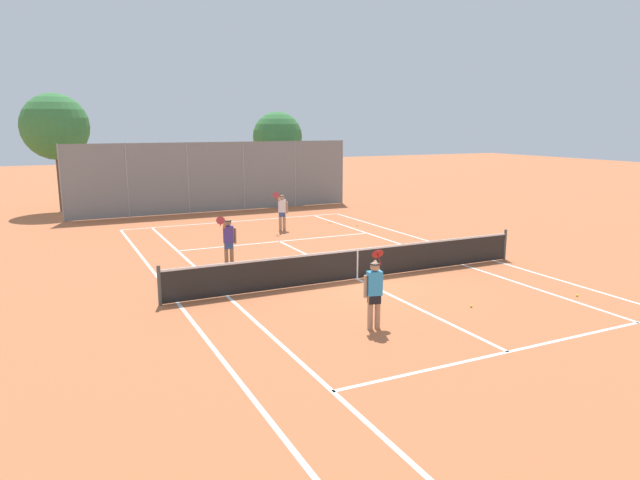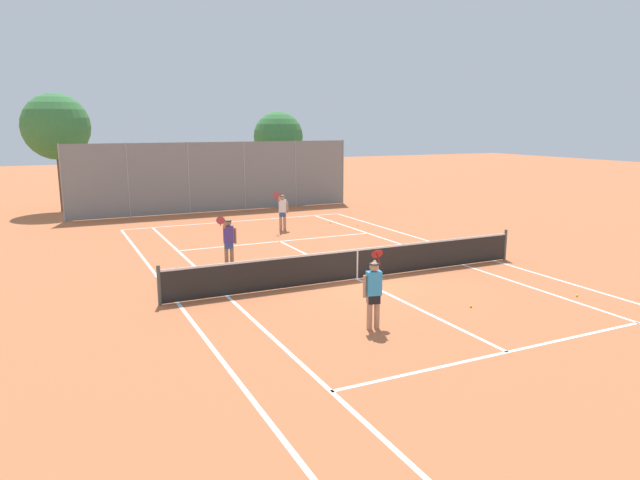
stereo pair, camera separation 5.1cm
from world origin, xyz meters
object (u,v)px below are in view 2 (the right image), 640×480
tennis_net (357,263)px  loose_tennis_ball_3 (330,223)px  loose_tennis_ball_2 (358,225)px  player_near_side (374,290)px  loose_tennis_ball_0 (317,257)px  loose_tennis_ball_1 (471,306)px  loose_tennis_ball_4 (577,296)px  player_far_left (229,239)px  tree_behind_right (278,138)px  tree_behind_left (55,128)px  player_far_right (282,210)px

tennis_net → loose_tennis_ball_3: tennis_net is taller
loose_tennis_ball_2 → player_near_side: bearing=-118.0°
loose_tennis_ball_0 → loose_tennis_ball_1: (1.23, -6.77, 0.00)m
tennis_net → loose_tennis_ball_1: bearing=-70.9°
player_near_side → loose_tennis_ball_4: size_ratio=26.88×
player_far_left → tree_behind_right: bearing=62.8°
loose_tennis_ball_1 → loose_tennis_ball_3: size_ratio=1.00×
loose_tennis_ball_4 → loose_tennis_ball_1: bearing=170.8°
tree_behind_right → tennis_net: bearing=-104.5°
loose_tennis_ball_2 → tree_behind_right: 11.04m
player_near_side → tree_behind_left: 24.24m
tennis_net → player_far_left: player_far_left is taller
player_far_left → loose_tennis_ball_3: (6.87, 6.11, -0.89)m
player_far_right → loose_tennis_ball_3: size_ratio=26.88×
loose_tennis_ball_3 → tree_behind_left: tree_behind_left is taller
loose_tennis_ball_1 → tree_behind_right: size_ratio=0.01×
tennis_net → loose_tennis_ball_2: 9.40m
loose_tennis_ball_0 → loose_tennis_ball_3: size_ratio=1.00×
player_far_left → tree_behind_right: 17.45m
loose_tennis_ball_2 → tree_behind_left: tree_behind_left is taller
tree_behind_right → tree_behind_left: bearing=176.5°
loose_tennis_ball_4 → player_near_side: bearing=177.3°
player_far_right → loose_tennis_ball_1: bearing=-88.9°
player_far_right → loose_tennis_ball_0: bearing=-99.9°
player_far_right → loose_tennis_ball_0: player_far_right is taller
player_near_side → loose_tennis_ball_0: bearing=75.1°
player_near_side → loose_tennis_ball_2: size_ratio=26.88×
player_far_right → tree_behind_left: tree_behind_left is taller
tree_behind_left → tree_behind_right: 12.54m
tree_behind_right → loose_tennis_ball_0: bearing=-107.0°
tennis_net → tree_behind_right: bearing=75.5°
loose_tennis_ball_1 → loose_tennis_ball_3: (2.50, 13.07, 0.00)m
player_far_left → player_far_right: 6.83m
tennis_net → player_far_left: (-3.08, 3.23, 0.42)m
loose_tennis_ball_3 → tree_behind_right: bearing=83.8°
player_near_side → tree_behind_right: bearing=73.7°
player_far_right → loose_tennis_ball_3: player_far_right is taller
player_far_left → loose_tennis_ball_1: player_far_left is taller
tennis_net → loose_tennis_ball_0: bearing=88.9°
player_far_left → player_far_right: bearing=52.8°
tree_behind_right → loose_tennis_ball_1: bearing=-98.9°
loose_tennis_ball_2 → loose_tennis_ball_3: size_ratio=1.00×
tennis_net → loose_tennis_ball_4: size_ratio=181.82×
player_far_right → tennis_net: bearing=-96.9°
tree_behind_left → loose_tennis_ball_3: bearing=-40.9°
loose_tennis_ball_0 → loose_tennis_ball_4: 8.58m
player_far_left → loose_tennis_ball_3: player_far_left is taller
tennis_net → loose_tennis_ball_0: size_ratio=181.82×
tree_behind_right → player_near_side: bearing=-106.3°
player_near_side → player_far_left: size_ratio=1.00×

